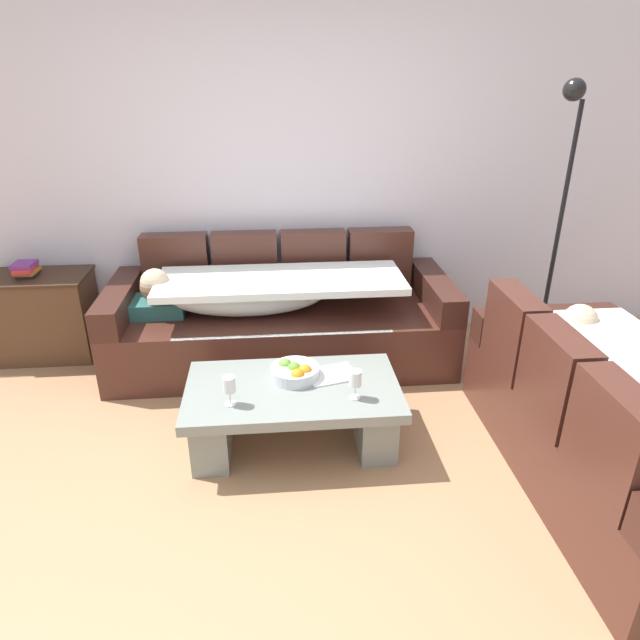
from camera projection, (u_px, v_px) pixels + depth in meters
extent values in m
plane|color=#A97C55|center=(299.00, 515.00, 2.75)|extent=(14.00, 14.00, 0.00)
cube|color=silver|center=(279.00, 164.00, 4.13)|extent=(9.00, 0.10, 2.70)
cube|color=#4A261D|center=(282.00, 335.00, 4.10)|extent=(2.44, 0.92, 0.42)
cube|color=#4A261D|center=(176.00, 264.00, 4.20)|extent=(0.49, 0.16, 0.46)
cube|color=#4A261D|center=(245.00, 262.00, 4.24)|extent=(0.49, 0.16, 0.46)
cube|color=#4A261D|center=(313.00, 260.00, 4.29)|extent=(0.49, 0.16, 0.46)
cube|color=#4A261D|center=(379.00, 258.00, 4.33)|extent=(0.49, 0.16, 0.46)
cube|color=#3B1E17|center=(119.00, 301.00, 3.88)|extent=(0.18, 0.92, 0.20)
cube|color=#3B1E17|center=(435.00, 290.00, 4.07)|extent=(0.18, 0.92, 0.20)
cube|color=#2D6660|center=(159.00, 306.00, 3.91)|extent=(0.36, 0.28, 0.11)
sphere|color=#936B4C|center=(156.00, 287.00, 3.81)|extent=(0.21, 0.21, 0.21)
sphere|color=#CCB793|center=(155.00, 283.00, 3.80)|extent=(0.20, 0.20, 0.20)
ellipsoid|color=white|center=(247.00, 294.00, 3.89)|extent=(1.10, 0.44, 0.28)
cube|color=white|center=(281.00, 281.00, 3.85)|extent=(1.70, 0.60, 0.05)
cube|color=white|center=(284.00, 361.00, 3.70)|extent=(1.44, 0.04, 0.38)
cube|color=#4A261D|center=(611.00, 447.00, 2.90)|extent=(0.92, 1.87, 0.42)
cube|color=#4A261D|center=(615.00, 440.00, 2.23)|extent=(0.16, 0.47, 0.46)
cube|color=#4A261D|center=(556.00, 377.00, 2.68)|extent=(0.16, 0.47, 0.46)
cube|color=#4A261D|center=(513.00, 332.00, 3.14)|extent=(0.16, 0.47, 0.46)
cube|color=#3B1E17|center=(546.00, 324.00, 3.53)|extent=(0.92, 0.18, 0.20)
cube|color=#2D6660|center=(567.00, 350.00, 3.31)|extent=(0.28, 0.36, 0.11)
sphere|color=beige|center=(579.00, 326.00, 3.25)|extent=(0.21, 0.21, 0.21)
sphere|color=#CCB793|center=(580.00, 321.00, 3.23)|extent=(0.20, 0.20, 0.20)
cube|color=gray|center=(293.00, 391.00, 3.13)|extent=(1.20, 0.68, 0.06)
cube|color=gray|center=(213.00, 423.00, 3.17)|extent=(0.20, 0.54, 0.32)
cube|color=gray|center=(372.00, 415.00, 3.25)|extent=(0.20, 0.54, 0.32)
cylinder|color=silver|center=(295.00, 372.00, 3.19)|extent=(0.28, 0.28, 0.07)
sphere|color=#629E32|center=(294.00, 369.00, 3.18)|extent=(0.08, 0.08, 0.08)
sphere|color=orange|center=(305.00, 371.00, 3.15)|extent=(0.08, 0.08, 0.08)
sphere|color=#6AA43A|center=(285.00, 365.00, 3.22)|extent=(0.08, 0.08, 0.08)
sphere|color=orange|center=(298.00, 376.00, 3.11)|extent=(0.08, 0.08, 0.08)
cylinder|color=silver|center=(231.00, 404.00, 2.95)|extent=(0.06, 0.06, 0.01)
cylinder|color=silver|center=(230.00, 397.00, 2.93)|extent=(0.01, 0.01, 0.07)
cylinder|color=silver|center=(229.00, 384.00, 2.90)|extent=(0.07, 0.07, 0.08)
cylinder|color=silver|center=(355.00, 397.00, 3.01)|extent=(0.06, 0.06, 0.01)
cylinder|color=silver|center=(355.00, 391.00, 2.99)|extent=(0.01, 0.01, 0.07)
cylinder|color=silver|center=(355.00, 378.00, 2.96)|extent=(0.07, 0.07, 0.08)
cube|color=white|center=(331.00, 375.00, 3.23)|extent=(0.32, 0.27, 0.01)
cube|color=#503420|center=(45.00, 317.00, 4.14)|extent=(0.70, 0.42, 0.62)
cube|color=#382417|center=(35.00, 277.00, 4.01)|extent=(0.72, 0.44, 0.02)
cube|color=black|center=(28.00, 274.00, 4.01)|extent=(0.15, 0.21, 0.02)
cube|color=#B76623|center=(28.00, 272.00, 3.99)|extent=(0.14, 0.18, 0.02)
cube|color=red|center=(25.00, 269.00, 3.98)|extent=(0.14, 0.22, 0.02)
cube|color=#72337F|center=(24.00, 265.00, 3.97)|extent=(0.15, 0.16, 0.03)
cylinder|color=black|center=(537.00, 348.00, 4.35)|extent=(0.28, 0.28, 0.02)
cylinder|color=black|center=(558.00, 235.00, 3.97)|extent=(0.03, 0.03, 1.80)
sphere|color=black|center=(574.00, 90.00, 3.47)|extent=(0.14, 0.14, 0.14)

